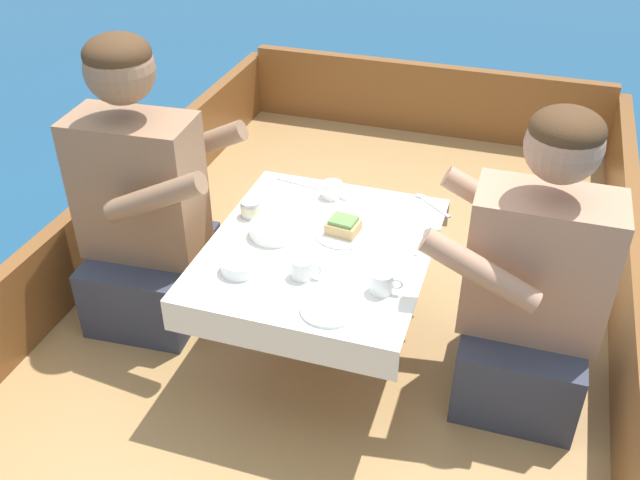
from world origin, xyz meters
name	(u,v)px	position (x,y,z in m)	size (l,w,h in m)	color
ground_plane	(318,407)	(0.00, 0.00, 0.00)	(60.00, 60.00, 0.00)	navy
boat_deck	(318,382)	(0.00, 0.00, 0.12)	(1.99, 3.76, 0.24)	#A87F4C
gunwale_port	(62,266)	(-0.96, 0.00, 0.40)	(0.06, 3.76, 0.32)	brown
gunwale_starboard	(633,386)	(0.96, 0.00, 0.40)	(0.06, 3.76, 0.32)	brown
bow_coaming	(426,99)	(0.00, 1.85, 0.43)	(1.87, 0.06, 0.37)	brown
cockpit_table	(320,258)	(0.00, 0.03, 0.63)	(0.67, 0.78, 0.44)	#B2B2B7
person_port	(144,210)	(-0.64, 0.07, 0.66)	(0.54, 0.47, 1.01)	#333847
person_starboard	(531,290)	(0.63, 0.07, 0.62)	(0.52, 0.44, 0.95)	#333847
plate_sandwich	(343,233)	(0.05, 0.11, 0.68)	(0.18, 0.18, 0.01)	white
plate_bread	(329,309)	(0.12, -0.26, 0.68)	(0.16, 0.16, 0.01)	white
sandwich	(343,226)	(0.05, 0.11, 0.71)	(0.10, 0.09, 0.05)	tan
bowl_port_near	(274,229)	(-0.15, 0.04, 0.70)	(0.15, 0.15, 0.04)	white
bowl_starboard_near	(240,265)	(-0.18, -0.17, 0.70)	(0.11, 0.11, 0.04)	white
coffee_cup_port	(302,267)	(0.00, -0.14, 0.71)	(0.09, 0.07, 0.06)	white
coffee_cup_starboard	(333,190)	(-0.05, 0.32, 0.71)	(0.10, 0.07, 0.05)	white
coffee_cup_center	(382,282)	(0.23, -0.14, 0.71)	(0.09, 0.07, 0.06)	white
tin_can	(251,208)	(-0.27, 0.12, 0.71)	(0.07, 0.07, 0.05)	silver
utensil_knife_starboard	(298,183)	(-0.19, 0.37, 0.68)	(0.17, 0.04, 0.00)	silver
utensil_knife_port	(415,239)	(0.27, 0.15, 0.68)	(0.05, 0.17, 0.00)	silver
utensil_spoon_center	(428,201)	(0.27, 0.38, 0.68)	(0.14, 0.12, 0.01)	silver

